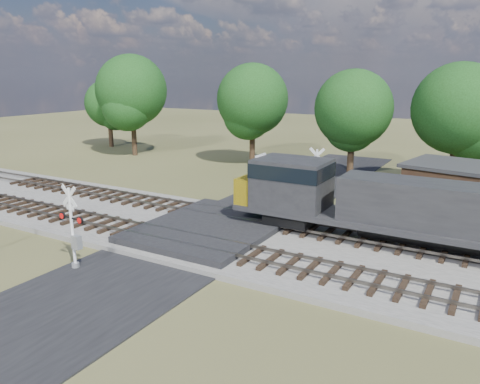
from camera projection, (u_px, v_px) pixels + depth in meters
The scene contains 10 objects.
ground at pixel (207, 237), 26.25m from camera, with size 160.00×160.00×0.00m, color #454625.
ballast_bed at pixel (391, 267), 21.78m from camera, with size 140.00×10.00×0.30m, color gray.
road at pixel (207, 236), 26.24m from camera, with size 7.00×60.00×0.08m, color black.
crossing_panel at pixel (211, 229), 26.59m from camera, with size 7.00×9.00×0.62m, color #262628.
track_near at pixel (236, 252), 22.95m from camera, with size 140.00×2.60×0.33m.
track_far at pixel (280, 224), 27.15m from camera, with size 140.00×2.60×0.33m.
crossing_signal_near at pixel (74, 235), 21.52m from camera, with size 1.63×0.36×4.04m.
crossing_signal_far at pixel (315, 184), 31.39m from camera, with size 1.69×0.40×4.19m.
equipment_shed at pixel (449, 189), 29.92m from camera, with size 5.90×5.90×3.44m.
treeline at pixel (449, 102), 36.60m from camera, with size 76.79×11.55×11.96m.
Camera 1 is at (14.05, -20.56, 8.88)m, focal length 35.00 mm.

